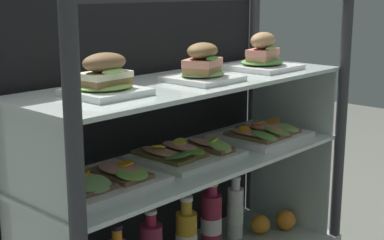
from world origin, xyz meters
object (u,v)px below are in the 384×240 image
plated_roll_sandwich_left_of_center (203,67)px  plated_roll_sandwich_mid_left (263,57)px  juice_bottle_tucked_behind (186,239)px  orange_fruit_beside_bottles (261,224)px  open_sandwich_tray_left_of_center (186,152)px  orange_fruit_near_left_post (286,220)px  juice_bottle_back_right (235,211)px  plated_roll_sandwich_right_of_center (105,79)px  open_sandwich_tray_mid_left (263,133)px  juice_bottle_front_second (211,221)px  open_sandwich_tray_far_right (103,179)px

plated_roll_sandwich_left_of_center → plated_roll_sandwich_mid_left: (0.32, 0.02, -0.00)m
juice_bottle_tucked_behind → orange_fruit_beside_bottles: (0.38, -0.02, -0.06)m
open_sandwich_tray_left_of_center → orange_fruit_near_left_post: (0.49, -0.06, -0.36)m
plated_roll_sandwich_left_of_center → orange_fruit_near_left_post: bearing=0.7°
open_sandwich_tray_left_of_center → juice_bottle_back_right: bearing=8.2°
plated_roll_sandwich_right_of_center → orange_fruit_beside_bottles: (0.72, 0.02, -0.62)m
plated_roll_sandwich_left_of_center → orange_fruit_near_left_post: (0.48, 0.01, -0.62)m
open_sandwich_tray_mid_left → juice_bottle_front_second: 0.35m
juice_bottle_tucked_behind → juice_bottle_front_second: 0.16m
juice_bottle_front_second → orange_fruit_near_left_post: 0.33m
plated_roll_sandwich_left_of_center → open_sandwich_tray_mid_left: 0.43m
plated_roll_sandwich_right_of_center → juice_bottle_back_right: size_ratio=0.78×
open_sandwich_tray_far_right → open_sandwich_tray_left_of_center: same height
plated_roll_sandwich_right_of_center → juice_bottle_front_second: (0.50, 0.07, -0.56)m
juice_bottle_tucked_behind → juice_bottle_front_second: bearing=11.3°
plated_roll_sandwich_left_of_center → open_sandwich_tray_mid_left: plated_roll_sandwich_left_of_center is taller
plated_roll_sandwich_right_of_center → juice_bottle_tucked_behind: bearing=6.8°
plated_roll_sandwich_mid_left → open_sandwich_tray_left_of_center: size_ratio=0.68×
plated_roll_sandwich_mid_left → open_sandwich_tray_mid_left: (0.02, 0.01, -0.27)m
plated_roll_sandwich_mid_left → juice_bottle_tucked_behind: (-0.31, 0.06, -0.56)m
plated_roll_sandwich_mid_left → juice_bottle_front_second: 0.58m
plated_roll_sandwich_left_of_center → open_sandwich_tray_far_right: plated_roll_sandwich_left_of_center is taller
open_sandwich_tray_mid_left → juice_bottle_front_second: open_sandwich_tray_mid_left is taller
open_sandwich_tray_far_right → juice_bottle_back_right: size_ratio=1.32×
open_sandwich_tray_far_right → orange_fruit_near_left_post: 0.89m
open_sandwich_tray_left_of_center → orange_fruit_near_left_post: bearing=-6.6°
plated_roll_sandwich_right_of_center → open_sandwich_tray_mid_left: (0.67, -0.01, -0.26)m
open_sandwich_tray_mid_left → juice_bottle_tucked_behind: open_sandwich_tray_mid_left is taller
juice_bottle_tucked_behind → juice_bottle_front_second: size_ratio=0.99×
orange_fruit_beside_bottles → orange_fruit_near_left_post: bearing=-27.1°
open_sandwich_tray_far_right → orange_fruit_near_left_post: (0.81, -0.05, -0.36)m
plated_roll_sandwich_mid_left → juice_bottle_front_second: size_ratio=0.83×
open_sandwich_tray_left_of_center → orange_fruit_beside_bottles: 0.53m
plated_roll_sandwich_right_of_center → open_sandwich_tray_far_right: size_ratio=0.59×
plated_roll_sandwich_right_of_center → orange_fruit_near_left_post: plated_roll_sandwich_right_of_center is taller
open_sandwich_tray_left_of_center → plated_roll_sandwich_left_of_center: bearing=-84.4°
plated_roll_sandwich_mid_left → orange_fruit_near_left_post: 0.64m
plated_roll_sandwich_mid_left → open_sandwich_tray_mid_left: plated_roll_sandwich_mid_left is taller
plated_roll_sandwich_left_of_center → juice_bottle_tucked_behind: 0.57m
plated_roll_sandwich_right_of_center → juice_bottle_back_right: bearing=6.7°
orange_fruit_near_left_post → plated_roll_sandwich_left_of_center: bearing=-179.3°
plated_roll_sandwich_mid_left → juice_bottle_front_second: bearing=149.9°
orange_fruit_beside_bottles → orange_fruit_near_left_post: orange_fruit_near_left_post is taller
open_sandwich_tray_left_of_center → open_sandwich_tray_mid_left: bearing=-6.5°
open_sandwich_tray_mid_left → orange_fruit_near_left_post: bearing=-6.9°
plated_roll_sandwich_left_of_center → open_sandwich_tray_mid_left: (0.34, 0.02, -0.27)m
open_sandwich_tray_mid_left → orange_fruit_near_left_post: 0.38m
plated_roll_sandwich_mid_left → plated_roll_sandwich_right_of_center: bearing=178.6°
open_sandwich_tray_mid_left → open_sandwich_tray_far_right: bearing=177.4°
plated_roll_sandwich_right_of_center → juice_bottle_back_right: plated_roll_sandwich_right_of_center is taller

